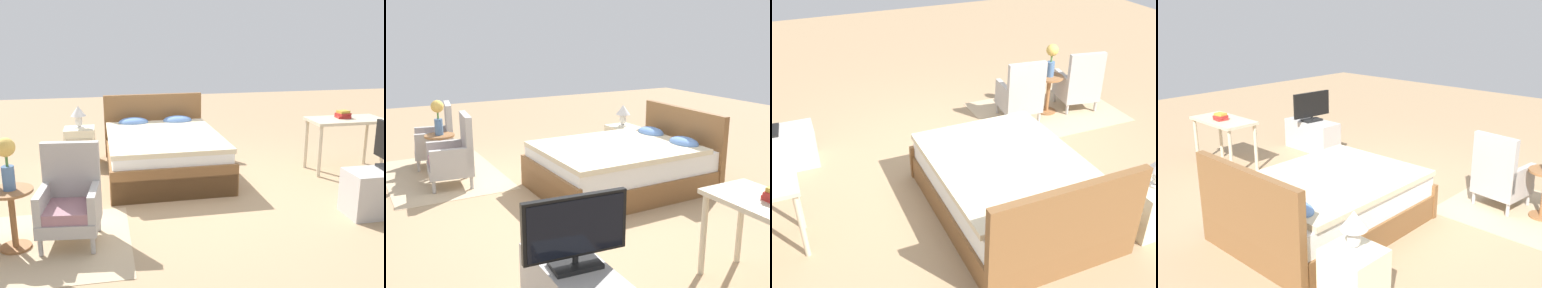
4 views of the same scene
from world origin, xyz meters
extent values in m
plane|color=#A38460|center=(0.00, 0.00, 0.00)|extent=(16.00, 16.00, 0.00)
cube|color=tan|center=(-1.87, -0.96, 0.00)|extent=(2.10, 1.50, 0.01)
cube|color=brown|center=(-0.24, 0.90, 0.14)|extent=(1.50, 2.09, 0.28)
cube|color=white|center=(-0.24, 0.90, 0.40)|extent=(1.44, 2.00, 0.24)
cube|color=beige|center=(-0.24, 0.82, 0.55)|extent=(1.49, 1.84, 0.06)
cube|color=brown|center=(-0.25, 1.90, 0.48)|extent=(1.52, 0.09, 0.96)
cube|color=brown|center=(-0.23, -0.10, 0.20)|extent=(1.52, 0.07, 0.40)
ellipsoid|color=#668ED1|center=(-0.58, 1.63, 0.59)|extent=(0.44, 0.28, 0.14)
ellipsoid|color=#668ED1|center=(0.09, 1.63, 0.59)|extent=(0.44, 0.28, 0.14)
cylinder|color=#ADA8A3|center=(-2.63, -1.15, 0.09)|extent=(0.04, 0.04, 0.16)
cylinder|color=#ADA8A3|center=(-2.18, -1.23, 0.09)|extent=(0.04, 0.04, 0.16)
cylinder|color=#ADA8A3|center=(-2.56, -0.70, 0.09)|extent=(0.04, 0.04, 0.16)
cylinder|color=#ADA8A3|center=(-2.11, -0.77, 0.09)|extent=(0.04, 0.04, 0.16)
cube|color=#ADA8A3|center=(-2.37, -0.96, 0.23)|extent=(0.62, 0.62, 0.12)
cube|color=gray|center=(-2.37, -0.96, 0.34)|extent=(0.57, 0.57, 0.10)
cube|color=#ADA8A3|center=(-2.33, -0.74, 0.61)|extent=(0.55, 0.17, 0.64)
cube|color=#ADA8A3|center=(-2.60, -0.92, 0.42)|extent=(0.15, 0.52, 0.26)
cube|color=#ADA8A3|center=(-2.14, -1.00, 0.42)|extent=(0.15, 0.52, 0.26)
cylinder|color=#ADA8A3|center=(-1.63, -1.17, 0.09)|extent=(0.04, 0.04, 0.16)
cylinder|color=#ADA8A3|center=(-1.17, -1.22, 0.09)|extent=(0.04, 0.04, 0.16)
cylinder|color=#ADA8A3|center=(-1.58, -0.71, 0.09)|extent=(0.04, 0.04, 0.16)
cylinder|color=#ADA8A3|center=(-1.12, -0.76, 0.09)|extent=(0.04, 0.04, 0.16)
cube|color=#ADA8A3|center=(-1.37, -0.96, 0.23)|extent=(0.60, 0.60, 0.12)
cube|color=gray|center=(-1.37, -0.96, 0.34)|extent=(0.55, 0.55, 0.10)
cube|color=#ADA8A3|center=(-1.35, -0.73, 0.61)|extent=(0.55, 0.14, 0.64)
cube|color=#ADA8A3|center=(-1.61, -0.94, 0.42)|extent=(0.13, 0.52, 0.26)
cube|color=#ADA8A3|center=(-1.14, -0.99, 0.42)|extent=(0.13, 0.52, 0.26)
cylinder|color=#936038|center=(-1.87, -0.97, 0.01)|extent=(0.28, 0.28, 0.03)
cylinder|color=#936038|center=(-1.87, -0.97, 0.29)|extent=(0.06, 0.06, 0.53)
cylinder|color=#936038|center=(-1.87, -0.97, 0.56)|extent=(0.40, 0.40, 0.02)
cylinder|color=#4C709E|center=(-1.87, -0.97, 0.69)|extent=(0.11, 0.11, 0.22)
cylinder|color=#477538|center=(-1.87, -0.97, 0.85)|extent=(0.02, 0.02, 0.10)
sphere|color=#E0B251|center=(-1.87, -0.97, 0.97)|extent=(0.17, 0.17, 0.17)
cube|color=beige|center=(-1.38, 1.70, 0.26)|extent=(0.44, 0.40, 0.52)
cube|color=#B3AB8E|center=(-1.38, 1.49, 0.36)|extent=(0.37, 0.01, 0.09)
cylinder|color=silver|center=(-1.38, 1.70, 0.53)|extent=(0.13, 0.13, 0.02)
cube|color=#B7B2AD|center=(1.97, -0.92, 0.25)|extent=(0.96, 0.40, 0.49)
cylinder|color=beige|center=(1.80, 0.35, 0.35)|extent=(0.05, 0.05, 0.70)
cylinder|color=beige|center=(1.80, 0.77, 0.35)|extent=(0.05, 0.05, 0.70)
camera|label=1|loc=(-1.03, -4.97, 2.00)|focal=42.00mm
camera|label=2|loc=(4.25, -2.15, 1.97)|focal=42.00mm
camera|label=3|loc=(1.67, 4.19, 3.03)|focal=42.00mm
camera|label=4|loc=(-3.45, 3.98, 2.33)|focal=42.00mm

